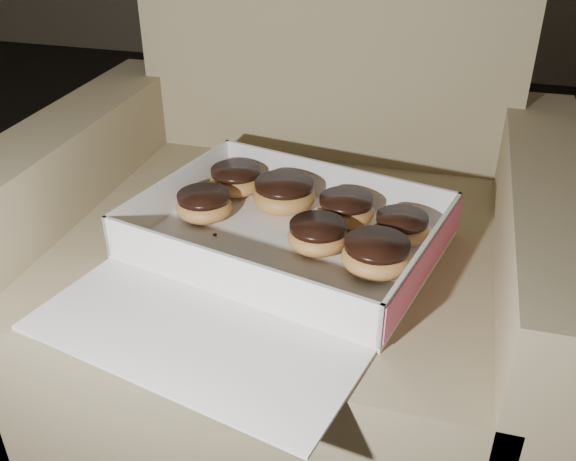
# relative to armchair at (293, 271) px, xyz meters

# --- Properties ---
(armchair) EXTENTS (0.90, 0.76, 0.94)m
(armchair) POSITION_rel_armchair_xyz_m (0.00, 0.00, 0.00)
(armchair) COLOR #9B8863
(armchair) RESTS_ON floor
(bakery_box) EXTENTS (0.54, 0.60, 0.07)m
(bakery_box) POSITION_rel_armchair_xyz_m (0.01, -0.16, 0.14)
(bakery_box) COLOR white
(bakery_box) RESTS_ON armchair
(donut_a) EXTENTS (0.09, 0.09, 0.05)m
(donut_a) POSITION_rel_armchair_xyz_m (-0.11, 0.02, 0.16)
(donut_a) COLOR gold
(donut_a) RESTS_ON bakery_box
(donut_b) EXTENTS (0.09, 0.09, 0.05)m
(donut_b) POSITION_rel_armchair_xyz_m (-0.13, -0.08, 0.16)
(donut_b) COLOR gold
(donut_b) RESTS_ON bakery_box
(donut_c) EXTENTS (0.09, 0.09, 0.05)m
(donut_c) POSITION_rel_armchair_xyz_m (0.10, -0.03, 0.16)
(donut_c) COLOR gold
(donut_c) RESTS_ON bakery_box
(donut_d) EXTENTS (0.09, 0.09, 0.05)m
(donut_d) POSITION_rel_armchair_xyz_m (0.07, -0.12, 0.16)
(donut_d) COLOR gold
(donut_d) RESTS_ON bakery_box
(donut_e) EXTENTS (0.09, 0.09, 0.04)m
(donut_e) POSITION_rel_armchair_xyz_m (0.19, -0.06, 0.16)
(donut_e) COLOR gold
(donut_e) RESTS_ON bakery_box
(donut_f) EXTENTS (0.10, 0.10, 0.05)m
(donut_f) POSITION_rel_armchair_xyz_m (0.16, -0.16, 0.16)
(donut_f) COLOR gold
(donut_f) RESTS_ON bakery_box
(donut_g) EXTENTS (0.11, 0.11, 0.05)m
(donut_g) POSITION_rel_armchair_xyz_m (-0.01, -0.01, 0.16)
(donut_g) COLOR gold
(donut_g) RESTS_ON bakery_box
(crumb_a) EXTENTS (0.01, 0.01, 0.00)m
(crumb_a) POSITION_rel_armchair_xyz_m (-0.09, -0.13, 0.14)
(crumb_a) COLOR black
(crumb_a) RESTS_ON bakery_box
(crumb_b) EXTENTS (0.01, 0.01, 0.00)m
(crumb_b) POSITION_rel_armchair_xyz_m (-0.00, -0.22, 0.14)
(crumb_b) COLOR black
(crumb_b) RESTS_ON bakery_box
(crumb_c) EXTENTS (0.01, 0.01, 0.00)m
(crumb_c) POSITION_rel_armchair_xyz_m (0.20, -0.22, 0.14)
(crumb_c) COLOR black
(crumb_c) RESTS_ON bakery_box
(crumb_d) EXTENTS (0.01, 0.01, 0.00)m
(crumb_d) POSITION_rel_armchair_xyz_m (-0.11, -0.09, 0.14)
(crumb_d) COLOR black
(crumb_d) RESTS_ON bakery_box
(crumb_e) EXTENTS (0.01, 0.01, 0.00)m
(crumb_e) POSITION_rel_armchair_xyz_m (0.05, -0.14, 0.14)
(crumb_e) COLOR black
(crumb_e) RESTS_ON bakery_box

